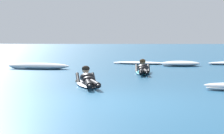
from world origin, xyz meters
The scene contains 6 objects.
ground_plane centered at (0.00, 10.00, 0.00)m, with size 120.00×120.00×0.00m, color #235B84.
surfer_near centered at (-0.51, 2.87, 0.14)m, with size 0.93×2.53×0.54m.
surfer_far centered at (1.17, 6.48, 0.14)m, with size 0.57×2.49×0.54m.
whitewater_front centered at (1.28, 11.68, 0.06)m, with size 2.73×1.59×0.12m.
whitewater_mid_right centered at (-2.92, 8.49, 0.12)m, with size 2.62×1.09×0.25m.
whitewater_far_band centered at (3.08, 10.43, 0.11)m, with size 1.76×1.21×0.23m.
Camera 1 is at (0.33, -8.13, 1.29)m, focal length 66.56 mm.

